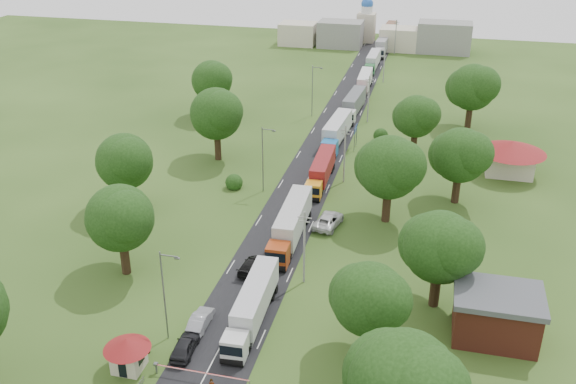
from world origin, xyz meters
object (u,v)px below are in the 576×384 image
(info_sign, at_px, (356,132))
(guard_booth, at_px, (128,350))
(boom_barrier, at_px, (188,371))
(truck_0, at_px, (253,305))
(car_lane_front, at_px, (185,346))
(car_lane_mid, at_px, (201,320))

(info_sign, bearing_deg, guard_booth, -101.68)
(boom_barrier, bearing_deg, guard_booth, -179.99)
(truck_0, distance_m, car_lane_front, 8.12)
(boom_barrier, xyz_separation_m, info_sign, (6.56, 60.00, 2.11))
(truck_0, xyz_separation_m, car_lane_mid, (-4.98, -2.09, -1.30))
(guard_booth, bearing_deg, truck_0, 46.38)
(guard_booth, distance_m, car_lane_mid, 8.75)
(truck_0, bearing_deg, car_lane_mid, -157.29)
(car_lane_mid, bearing_deg, info_sign, -100.00)
(guard_booth, xyz_separation_m, info_sign, (12.40, 60.00, 0.84))
(boom_barrier, height_order, car_lane_mid, car_lane_mid)
(boom_barrier, xyz_separation_m, truck_0, (3.34, 9.63, 1.17))
(guard_booth, xyz_separation_m, car_lane_front, (4.20, 3.34, -1.36))
(boom_barrier, xyz_separation_m, car_lane_mid, (-1.64, 7.55, -0.13))
(guard_booth, height_order, car_lane_front, guard_booth)
(boom_barrier, bearing_deg, info_sign, 83.76)
(guard_booth, distance_m, truck_0, 13.31)
(info_sign, xyz_separation_m, truck_0, (-3.22, -50.37, -0.94))
(boom_barrier, distance_m, info_sign, 60.39)
(guard_booth, bearing_deg, car_lane_front, 38.51)
(guard_booth, xyz_separation_m, car_lane_mid, (4.20, 7.55, -1.40))
(car_lane_mid, bearing_deg, truck_0, -158.40)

